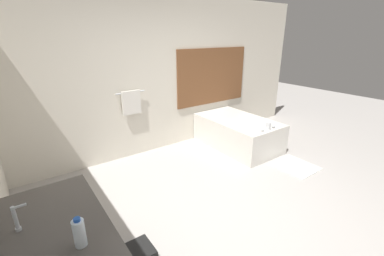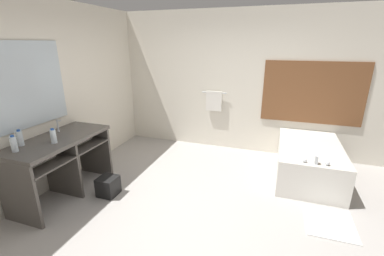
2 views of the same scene
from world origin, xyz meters
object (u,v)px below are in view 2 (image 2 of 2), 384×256
Objects in this scene: water_bottle_2 at (53,136)px; waste_bin at (108,186)px; water_bottle_3 at (14,144)px; bathtub at (309,159)px; water_bottle_1 at (20,138)px.

waste_bin is at bearing 36.04° from water_bottle_2.
water_bottle_3 reaches higher than water_bottle_2.
water_bottle_1 is (-3.55, -2.05, 0.67)m from bathtub.
water_bottle_2 is 0.42m from water_bottle_3.
waste_bin is (0.80, 0.54, -0.83)m from water_bottle_1.
water_bottle_2 is 0.72× the size of waste_bin.
water_bottle_1 is at bearing 123.93° from water_bottle_3.
bathtub is at bearing 32.78° from water_bottle_3.
water_bottle_3 reaches higher than waste_bin.
water_bottle_3 is at bearing -120.37° from water_bottle_2.
water_bottle_1 is at bearing -148.61° from water_bottle_2.
waste_bin is at bearing -151.31° from bathtub.
water_bottle_2 is at bearing 59.63° from water_bottle_3.
water_bottle_2 reaches higher than waste_bin.
water_bottle_1 is at bearing -145.79° from waste_bin.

